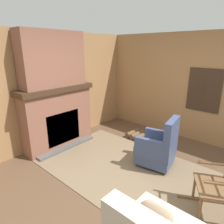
{
  "coord_description": "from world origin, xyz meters",
  "views": [
    {
      "loc": [
        1.59,
        -2.36,
        2.14
      ],
      "look_at": [
        -0.96,
        0.55,
        0.9
      ],
      "focal_mm": 32.0,
      "sensor_mm": 36.0,
      "label": 1
    }
  ],
  "objects_px": {
    "armchair": "(158,149)",
    "oil_lamp_vase": "(38,83)",
    "firewood_stack": "(137,135)",
    "storage_case": "(79,79)",
    "decorative_plate_on_mantel": "(49,81)",
    "rocking_chair": "(217,188)"
  },
  "relations": [
    {
      "from": "armchair",
      "to": "storage_case",
      "type": "bearing_deg",
      "value": -9.25
    },
    {
      "from": "armchair",
      "to": "oil_lamp_vase",
      "type": "distance_m",
      "value": 2.67
    },
    {
      "from": "rocking_chair",
      "to": "firewood_stack",
      "type": "bearing_deg",
      "value": -60.42
    },
    {
      "from": "storage_case",
      "to": "firewood_stack",
      "type": "bearing_deg",
      "value": 35.4
    },
    {
      "from": "firewood_stack",
      "to": "storage_case",
      "type": "bearing_deg",
      "value": -144.6
    },
    {
      "from": "armchair",
      "to": "oil_lamp_vase",
      "type": "xyz_separation_m",
      "value": [
        -2.18,
        -1.06,
        1.12
      ]
    },
    {
      "from": "rocking_chair",
      "to": "storage_case",
      "type": "bearing_deg",
      "value": -37.37
    },
    {
      "from": "armchair",
      "to": "oil_lamp_vase",
      "type": "bearing_deg",
      "value": 15.99
    },
    {
      "from": "armchair",
      "to": "decorative_plate_on_mantel",
      "type": "bearing_deg",
      "value": 9.94
    },
    {
      "from": "decorative_plate_on_mantel",
      "to": "oil_lamp_vase",
      "type": "bearing_deg",
      "value": -85.67
    },
    {
      "from": "storage_case",
      "to": "armchair",
      "type": "bearing_deg",
      "value": 0.7
    },
    {
      "from": "rocking_chair",
      "to": "oil_lamp_vase",
      "type": "relative_size",
      "value": 3.99
    },
    {
      "from": "armchair",
      "to": "firewood_stack",
      "type": "xyz_separation_m",
      "value": [
        -1.01,
        0.8,
        -0.29
      ]
    },
    {
      "from": "armchair",
      "to": "rocking_chair",
      "type": "height_order",
      "value": "rocking_chair"
    },
    {
      "from": "storage_case",
      "to": "decorative_plate_on_mantel",
      "type": "distance_m",
      "value": 0.77
    },
    {
      "from": "oil_lamp_vase",
      "to": "decorative_plate_on_mantel",
      "type": "distance_m",
      "value": 0.27
    },
    {
      "from": "rocking_chair",
      "to": "armchair",
      "type": "bearing_deg",
      "value": -54.15
    },
    {
      "from": "firewood_stack",
      "to": "storage_case",
      "type": "relative_size",
      "value": 2.13
    },
    {
      "from": "armchair",
      "to": "firewood_stack",
      "type": "distance_m",
      "value": 1.32
    },
    {
      "from": "firewood_stack",
      "to": "decorative_plate_on_mantel",
      "type": "bearing_deg",
      "value": -126.59
    },
    {
      "from": "rocking_chair",
      "to": "storage_case",
      "type": "relative_size",
      "value": 5.52
    },
    {
      "from": "firewood_stack",
      "to": "decorative_plate_on_mantel",
      "type": "distance_m",
      "value": 2.44
    }
  ]
}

